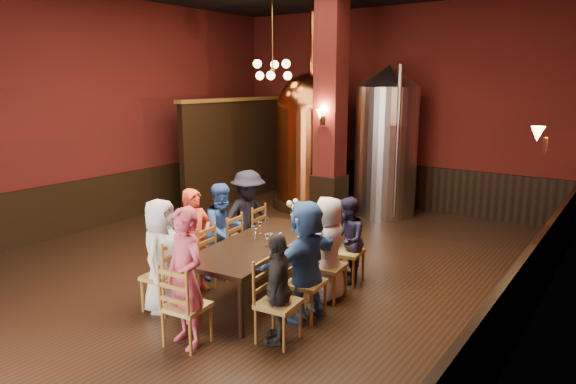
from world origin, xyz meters
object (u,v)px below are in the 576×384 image
Objects in this scene: steel_vessel at (386,142)px; dining_table at (261,247)px; rose_vase at (294,208)px; person_2 at (224,230)px; person_1 at (195,241)px; person_0 at (161,255)px; copper_kettle at (312,139)px.

dining_table is at bearing -84.41° from steel_vessel.
rose_vase is (-0.14, 0.99, 0.32)m from dining_table.
person_2 is 3.64× the size of rose_vase.
person_1 reaches higher than rose_vase.
person_0 is at bearing -105.98° from rose_vase.
person_1 reaches higher than dining_table.
person_1 is 5.49m from steel_vessel.
dining_table is 0.91m from person_1.
dining_table is at bearing -65.15° from copper_kettle.
dining_table is at bearing -82.07° from rose_vase.
person_1 is at bearing -75.09° from copper_kettle.
copper_kettle is (-1.36, 5.10, 0.85)m from person_1.
person_1 is at bearing -17.27° from person_0.
person_0 reaches higher than dining_table.
steel_vessel is 8.19× the size of rose_vase.
dining_table is 1.31m from person_0.
steel_vessel is (1.68, 0.32, 0.01)m from copper_kettle.
person_2 is 0.33× the size of copper_kettle.
rose_vase is (0.60, 2.08, 0.28)m from person_0.
person_1 is 1.03× the size of person_2.
person_2 is 1.10m from rose_vase.
person_1 is 0.34× the size of copper_kettle.
copper_kettle reaches higher than steel_vessel.
person_2 is at bearing -17.27° from person_0.
person_0 is 1.00× the size of person_1.
person_2 is at bearing -94.72° from steel_vessel.
person_1 is at bearing -158.78° from dining_table.
steel_vessel reaches higher than rose_vase.
copper_kettle is 11.13× the size of rose_vase.
person_1 reaches higher than person_2.
person_0 reaches higher than rose_vase.
person_0 is at bearing -166.71° from person_1.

